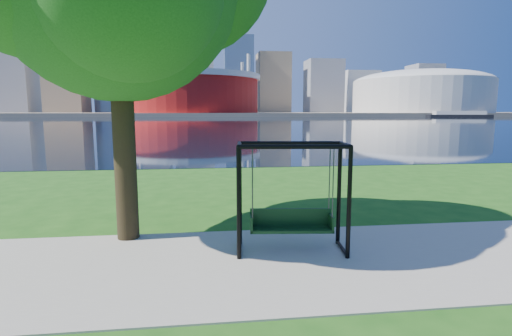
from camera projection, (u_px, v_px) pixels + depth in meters
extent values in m
plane|color=#1E5114|center=(261.00, 254.00, 7.76)|extent=(900.00, 900.00, 0.00)
cube|color=#9E937F|center=(265.00, 263.00, 7.27)|extent=(120.00, 4.00, 0.03)
cube|color=black|center=(210.00, 122.00, 107.97)|extent=(900.00, 180.00, 0.02)
cube|color=#937F60|center=(207.00, 114.00, 308.23)|extent=(900.00, 228.00, 2.00)
cylinder|color=maroon|center=(190.00, 94.00, 235.56)|extent=(80.00, 80.00, 22.00)
cylinder|color=silver|center=(190.00, 78.00, 234.23)|extent=(83.00, 83.00, 3.00)
cylinder|color=silver|center=(242.00, 88.00, 257.58)|extent=(2.00, 2.00, 32.00)
cylinder|color=silver|center=(138.00, 87.00, 249.47)|extent=(2.00, 2.00, 32.00)
cylinder|color=silver|center=(126.00, 83.00, 212.14)|extent=(2.00, 2.00, 32.00)
cylinder|color=silver|center=(249.00, 84.00, 220.25)|extent=(2.00, 2.00, 32.00)
cylinder|color=beige|center=(421.00, 97.00, 253.58)|extent=(84.00, 84.00, 20.00)
ellipsoid|color=beige|center=(421.00, 82.00, 252.31)|extent=(84.00, 84.00, 15.12)
cube|color=gray|center=(13.00, 70.00, 290.41)|extent=(28.00, 28.00, 62.00)
cube|color=#998466|center=(64.00, 50.00, 283.69)|extent=(26.00, 26.00, 88.00)
cube|color=slate|center=(116.00, 51.00, 311.46)|extent=(30.00, 24.00, 95.00)
cube|color=gray|center=(152.00, 64.00, 297.12)|extent=(24.00, 24.00, 72.00)
cube|color=silver|center=(194.00, 64.00, 329.73)|extent=(32.00, 28.00, 80.00)
cube|color=slate|center=(238.00, 75.00, 311.03)|extent=(22.00, 22.00, 58.00)
cube|color=#998466|center=(273.00, 83.00, 330.16)|extent=(26.00, 26.00, 48.00)
cube|color=gray|center=(323.00, 86.00, 325.69)|extent=(28.00, 24.00, 42.00)
cube|color=silver|center=(359.00, 92.00, 355.60)|extent=(30.00, 26.00, 36.00)
cube|color=gray|center=(424.00, 89.00, 341.84)|extent=(24.00, 24.00, 40.00)
cube|color=#998466|center=(456.00, 95.00, 362.07)|extent=(26.00, 26.00, 32.00)
cylinder|color=black|center=(239.00, 205.00, 7.30)|extent=(0.09, 0.09, 2.12)
cylinder|color=black|center=(349.00, 204.00, 7.34)|extent=(0.09, 0.09, 2.12)
cylinder|color=black|center=(240.00, 195.00, 8.12)|extent=(0.09, 0.09, 2.12)
cylinder|color=black|center=(339.00, 195.00, 8.16)|extent=(0.09, 0.09, 2.12)
cylinder|color=black|center=(295.00, 147.00, 7.17)|extent=(2.03, 0.30, 0.08)
cylinder|color=black|center=(290.00, 143.00, 7.99)|extent=(2.03, 0.30, 0.08)
cylinder|color=black|center=(239.00, 145.00, 7.56)|extent=(0.17, 0.83, 0.08)
cylinder|color=black|center=(240.00, 249.00, 7.85)|extent=(0.15, 0.83, 0.07)
cylinder|color=black|center=(345.00, 145.00, 7.60)|extent=(0.17, 0.83, 0.08)
cylinder|color=black|center=(342.00, 248.00, 7.88)|extent=(0.15, 0.83, 0.07)
cube|color=black|center=(291.00, 229.00, 7.81)|extent=(1.65, 0.58, 0.06)
cube|color=black|center=(290.00, 217.00, 7.96)|extent=(1.61, 0.22, 0.35)
cube|color=black|center=(252.00, 223.00, 7.78)|extent=(0.09, 0.42, 0.31)
cube|color=black|center=(331.00, 223.00, 7.81)|extent=(0.09, 0.42, 0.31)
cylinder|color=#38393E|center=(253.00, 184.00, 7.49)|extent=(0.02, 0.02, 1.34)
cylinder|color=#38393E|center=(333.00, 183.00, 7.52)|extent=(0.02, 0.02, 1.34)
cylinder|color=#38393E|center=(252.00, 181.00, 7.83)|extent=(0.02, 0.02, 1.34)
cylinder|color=#38393E|center=(329.00, 180.00, 7.86)|extent=(0.02, 0.02, 1.34)
cylinder|color=black|center=(124.00, 133.00, 8.37)|extent=(0.46, 0.46, 4.62)
cube|color=black|center=(459.00, 116.00, 200.91)|extent=(30.91, 14.62, 1.20)
cube|color=silver|center=(459.00, 113.00, 200.70)|extent=(24.75, 11.79, 1.79)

